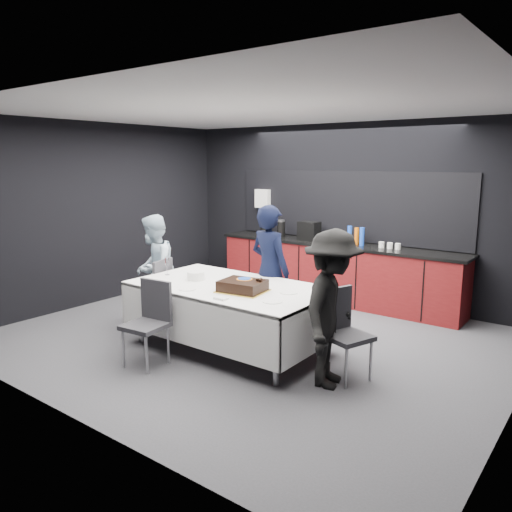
{
  "coord_description": "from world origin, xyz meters",
  "views": [
    {
      "loc": [
        3.65,
        -4.74,
        2.21
      ],
      "look_at": [
        0.0,
        0.1,
        1.05
      ],
      "focal_mm": 35.0,
      "sensor_mm": 36.0,
      "label": 1
    }
  ],
  "objects_px": {
    "party_table": "(230,297)",
    "cake_assembly": "(243,286)",
    "person_right": "(332,309)",
    "chair_near": "(150,317)",
    "person_center": "(270,270)",
    "plate_stack": "(196,276)",
    "person_left": "(154,268)",
    "chair_left": "(157,288)",
    "chair_right": "(342,327)",
    "champagne_flute": "(167,263)"
  },
  "relations": [
    {
      "from": "person_left",
      "to": "person_right",
      "type": "height_order",
      "value": "person_right"
    },
    {
      "from": "party_table",
      "to": "chair_left",
      "type": "distance_m",
      "value": 1.33
    },
    {
      "from": "chair_left",
      "to": "chair_right",
      "type": "distance_m",
      "value": 2.74
    },
    {
      "from": "chair_left",
      "to": "chair_near",
      "type": "xyz_separation_m",
      "value": [
        0.9,
        -0.9,
        0.0
      ]
    },
    {
      "from": "plate_stack",
      "to": "person_right",
      "type": "distance_m",
      "value": 1.93
    },
    {
      "from": "plate_stack",
      "to": "chair_near",
      "type": "bearing_deg",
      "value": -83.97
    },
    {
      "from": "plate_stack",
      "to": "chair_left",
      "type": "xyz_separation_m",
      "value": [
        -0.82,
        0.08,
        -0.3
      ]
    },
    {
      "from": "plate_stack",
      "to": "chair_near",
      "type": "distance_m",
      "value": 0.88
    },
    {
      "from": "chair_near",
      "to": "person_right",
      "type": "relative_size",
      "value": 0.59
    },
    {
      "from": "chair_right",
      "to": "chair_near",
      "type": "distance_m",
      "value": 2.07
    },
    {
      "from": "party_table",
      "to": "chair_near",
      "type": "relative_size",
      "value": 2.51
    },
    {
      "from": "plate_stack",
      "to": "chair_near",
      "type": "height_order",
      "value": "chair_near"
    },
    {
      "from": "chair_right",
      "to": "champagne_flute",
      "type": "bearing_deg",
      "value": -176.01
    },
    {
      "from": "plate_stack",
      "to": "champagne_flute",
      "type": "relative_size",
      "value": 0.94
    },
    {
      "from": "cake_assembly",
      "to": "chair_right",
      "type": "bearing_deg",
      "value": 12.05
    },
    {
      "from": "party_table",
      "to": "cake_assembly",
      "type": "distance_m",
      "value": 0.39
    },
    {
      "from": "person_left",
      "to": "chair_near",
      "type": "bearing_deg",
      "value": 15.01
    },
    {
      "from": "plate_stack",
      "to": "person_left",
      "type": "height_order",
      "value": "person_left"
    },
    {
      "from": "plate_stack",
      "to": "person_center",
      "type": "distance_m",
      "value": 0.95
    },
    {
      "from": "plate_stack",
      "to": "chair_right",
      "type": "bearing_deg",
      "value": 4.18
    },
    {
      "from": "cake_assembly",
      "to": "chair_right",
      "type": "relative_size",
      "value": 0.61
    },
    {
      "from": "person_center",
      "to": "person_left",
      "type": "relative_size",
      "value": 1.13
    },
    {
      "from": "cake_assembly",
      "to": "champagne_flute",
      "type": "height_order",
      "value": "champagne_flute"
    },
    {
      "from": "chair_right",
      "to": "person_left",
      "type": "bearing_deg",
      "value": 178.1
    },
    {
      "from": "party_table",
      "to": "chair_right",
      "type": "xyz_separation_m",
      "value": [
        1.42,
        0.1,
        -0.11
      ]
    },
    {
      "from": "party_table",
      "to": "chair_right",
      "type": "height_order",
      "value": "chair_right"
    },
    {
      "from": "chair_left",
      "to": "person_center",
      "type": "height_order",
      "value": "person_center"
    },
    {
      "from": "chair_left",
      "to": "chair_right",
      "type": "xyz_separation_m",
      "value": [
        2.74,
        0.06,
        0.0
      ]
    },
    {
      "from": "plate_stack",
      "to": "person_left",
      "type": "distance_m",
      "value": 1.06
    },
    {
      "from": "chair_right",
      "to": "person_center",
      "type": "bearing_deg",
      "value": 155.33
    },
    {
      "from": "champagne_flute",
      "to": "person_center",
      "type": "relative_size",
      "value": 0.13
    },
    {
      "from": "plate_stack",
      "to": "chair_left",
      "type": "height_order",
      "value": "chair_left"
    },
    {
      "from": "chair_right",
      "to": "person_left",
      "type": "xyz_separation_m",
      "value": [
        -2.96,
        0.1,
        0.21
      ]
    },
    {
      "from": "plate_stack",
      "to": "person_right",
      "type": "xyz_separation_m",
      "value": [
        1.93,
        -0.1,
        -0.04
      ]
    },
    {
      "from": "person_left",
      "to": "person_right",
      "type": "xyz_separation_m",
      "value": [
        2.96,
        -0.34,
        0.04
      ]
    },
    {
      "from": "person_right",
      "to": "chair_near",
      "type": "bearing_deg",
      "value": 98.84
    },
    {
      "from": "chair_left",
      "to": "person_center",
      "type": "xyz_separation_m",
      "value": [
        1.38,
        0.68,
        0.3
      ]
    },
    {
      "from": "plate_stack",
      "to": "champagne_flute",
      "type": "distance_m",
      "value": 0.49
    },
    {
      "from": "cake_assembly",
      "to": "chair_near",
      "type": "height_order",
      "value": "cake_assembly"
    },
    {
      "from": "champagne_flute",
      "to": "person_right",
      "type": "distance_m",
      "value": 2.41
    },
    {
      "from": "person_right",
      "to": "champagne_flute",
      "type": "bearing_deg",
      "value": 75.77
    },
    {
      "from": "person_right",
      "to": "person_center",
      "type": "bearing_deg",
      "value": 45.08
    },
    {
      "from": "person_left",
      "to": "person_right",
      "type": "relative_size",
      "value": 0.95
    },
    {
      "from": "party_table",
      "to": "plate_stack",
      "type": "bearing_deg",
      "value": -174.96
    },
    {
      "from": "cake_assembly",
      "to": "chair_left",
      "type": "distance_m",
      "value": 1.66
    },
    {
      "from": "chair_right",
      "to": "person_right",
      "type": "xyz_separation_m",
      "value": [
        0.0,
        -0.24,
        0.25
      ]
    },
    {
      "from": "cake_assembly",
      "to": "champagne_flute",
      "type": "bearing_deg",
      "value": 176.86
    },
    {
      "from": "chair_left",
      "to": "person_right",
      "type": "bearing_deg",
      "value": -3.89
    },
    {
      "from": "plate_stack",
      "to": "person_center",
      "type": "relative_size",
      "value": 0.13
    },
    {
      "from": "party_table",
      "to": "person_center",
      "type": "relative_size",
      "value": 1.39
    }
  ]
}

